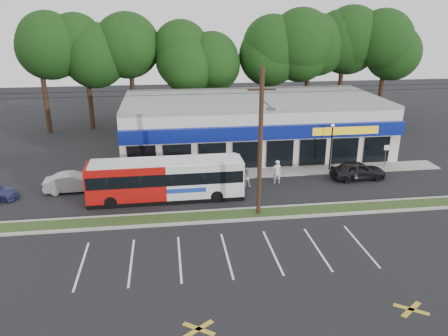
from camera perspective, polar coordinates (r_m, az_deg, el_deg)
name	(u,v)px	position (r m, az deg, el deg)	size (l,w,h in m)	color
ground	(217,224)	(29.02, -0.94, -7.27)	(120.00, 120.00, 0.00)	black
grass_strip	(215,216)	(29.89, -1.17, -6.30)	(40.00, 1.60, 0.12)	#213B18
curb_south	(217,222)	(29.12, -0.98, -7.01)	(40.00, 0.25, 0.14)	#9E9E93
curb_north	(214,211)	(30.64, -1.35, -5.60)	(40.00, 0.25, 0.14)	#9E9E93
sidewalk	(262,173)	(37.94, 4.95, -0.60)	(32.00, 2.20, 0.10)	#9E9E93
strip_mall	(253,124)	(43.75, 3.75, 5.75)	(25.00, 12.55, 5.30)	beige
utility_pole	(258,139)	(28.33, 4.48, 3.77)	(50.00, 2.77, 10.00)	black
lamp_post	(331,142)	(38.68, 13.86, 3.37)	(0.30, 0.30, 4.25)	black
sign_post	(386,152)	(40.87, 20.39, 1.93)	(0.45, 0.10, 2.23)	#59595E
tree_line	(224,55)	(52.38, 0.01, 14.49)	(46.76, 6.76, 11.83)	black
metrobus	(166,179)	(32.33, -7.58, -1.40)	(11.40, 2.53, 3.06)	#AD100D
car_dark	(358,170)	(37.92, 17.08, -0.29)	(1.81, 4.50, 1.53)	black
car_silver	(74,182)	(35.73, -18.98, -1.77)	(1.56, 4.48, 1.47)	#9B9EA3
pedestrian_a	(277,172)	(35.55, 6.92, -0.49)	(0.72, 0.47, 1.96)	white
pedestrian_b	(247,177)	(34.76, 3.01, -1.18)	(0.77, 0.60, 1.58)	beige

